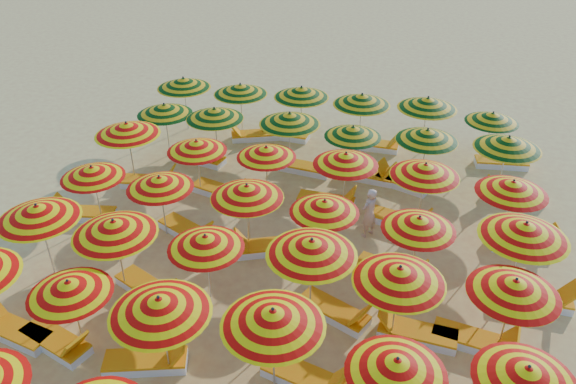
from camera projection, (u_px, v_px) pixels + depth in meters
The scene contains 65 objects.
ground at pixel (283, 252), 15.01m from camera, with size 120.00×120.00×0.00m, color #E6C866.
umbrella_7 at pixel (69, 288), 11.39m from camera, with size 2.20×2.20×1.85m.
umbrella_8 at pixel (160, 306), 10.62m from camera, with size 2.35×2.35×2.11m.
umbrella_9 at pixel (273, 318), 10.34m from camera, with size 2.47×2.47×2.12m.
umbrella_10 at pixel (397, 366), 9.61m from camera, with size 1.84×1.84×1.90m.
umbrella_11 at pixel (527, 374), 9.46m from camera, with size 2.07×2.07×1.91m.
umbrella_12 at pixel (38, 212), 13.33m from camera, with size 2.04×2.04×2.10m.
umbrella_13 at pixel (114, 228), 12.81m from camera, with size 2.54×2.54×2.09m.
umbrella_14 at pixel (206, 242), 12.68m from camera, with size 2.27×2.27×1.87m.
umbrella_15 at pixel (312, 247), 12.10m from camera, with size 2.66×2.66×2.15m.
umbrella_16 at pixel (400, 275), 11.44m from camera, with size 2.26×2.26×2.07m.
umbrella_17 at pixel (515, 287), 11.23m from camera, with size 1.89×1.89×1.99m.
umbrella_18 at pixel (92, 172), 15.39m from camera, with size 2.24×2.24×1.86m.
umbrella_19 at pixel (160, 182), 14.85m from camera, with size 2.37×2.37×1.90m.
umbrella_20 at pixel (247, 191), 14.27m from camera, with size 2.37×2.37×2.02m.
umbrella_21 at pixel (325, 206), 13.92m from camera, with size 2.28×2.28×1.87m.
umbrella_22 at pixel (419, 223), 13.26m from camera, with size 2.36×2.36×1.89m.
umbrella_23 at pixel (525, 230), 12.64m from camera, with size 2.45×2.45×2.15m.
umbrella_24 at pixel (127, 129), 17.19m from camera, with size 2.65×2.65×2.13m.
umbrella_25 at pixel (197, 146), 16.65m from camera, with size 2.26×2.26×1.90m.
umbrella_26 at pixel (266, 152), 16.39m from camera, with size 2.30×2.30×1.87m.
umbrella_27 at pixel (346, 159), 15.81m from camera, with size 2.12×2.12×1.98m.
umbrella_28 at pixel (425, 170), 15.20m from camera, with size 1.97×1.97×2.03m.
umbrella_29 at pixel (513, 187), 14.52m from camera, with size 2.33×2.33×1.98m.
umbrella_30 at pixel (164, 109), 18.81m from camera, with size 2.41×2.41×1.97m.
umbrella_31 at pixel (215, 114), 18.39m from camera, with size 2.47×2.47×2.02m.
umbrella_32 at pixel (290, 119), 17.88m from camera, with size 2.62×2.62×2.10m.
umbrella_33 at pixel (353, 132), 17.48m from camera, with size 1.89×1.89×1.90m.
umbrella_34 at pixel (427, 135), 17.03m from camera, with size 2.49×2.49×2.03m.
umbrella_35 at pixel (508, 143), 16.45m from camera, with size 2.47×2.47×2.09m.
umbrella_36 at pixel (184, 83), 20.58m from camera, with size 2.18×2.18×2.09m.
umbrella_37 at pixel (240, 89), 20.12m from camera, with size 2.18×2.18×2.07m.
umbrella_38 at pixel (301, 92), 19.82m from camera, with size 2.41×2.41×2.09m.
umbrella_39 at pixel (362, 100), 19.21m from camera, with size 2.33×2.33×2.11m.
umbrella_40 at pixel (428, 103), 18.88m from camera, with size 2.43×2.43×2.14m.
umbrella_41 at pixel (492, 117), 18.48m from camera, with size 2.29×2.29×1.86m.
lounger_3 at pixel (14, 331), 12.38m from camera, with size 1.81×0.89×0.69m.
lounger_4 at pixel (57, 342), 12.11m from camera, with size 1.83×1.06×0.69m.
lounger_5 at pixel (148, 361), 11.65m from camera, with size 1.83×1.10×0.69m.
lounger_6 at pixel (306, 378), 11.29m from camera, with size 1.82×0.97×0.69m.
lounger_9 at pixel (148, 288), 13.58m from camera, with size 1.82×1.22×0.69m.
lounger_10 at pixel (335, 311), 12.89m from camera, with size 1.82×1.22×0.69m.
lounger_11 at pixel (415, 333), 12.34m from camera, with size 1.76×0.68×0.69m.
lounger_12 at pixel (475, 340), 12.15m from camera, with size 1.80×0.84×0.69m.
lounger_13 at pixel (84, 213), 16.32m from camera, with size 1.81×0.92×0.69m.
lounger_14 at pixel (187, 231), 15.60m from camera, with size 1.82×1.25×0.69m.
lounger_15 at pixel (267, 247), 14.96m from camera, with size 1.82×1.25×0.69m.
lounger_16 at pixel (391, 272), 14.10m from camera, with size 1.83×1.05×0.69m.
lounger_17 at pixel (536, 298), 13.28m from camera, with size 1.73×0.58×0.69m.
lounger_18 at pixel (150, 181), 17.87m from camera, with size 1.81×0.90×0.69m.
lounger_19 at pixel (220, 191), 17.39m from camera, with size 1.82×0.99×0.69m.
lounger_20 at pixel (250, 196), 17.13m from camera, with size 1.83×1.13×0.69m.
lounger_21 at pixel (327, 201), 16.89m from camera, with size 1.74×0.60×0.69m.
lounger_22 at pixel (400, 221), 16.01m from camera, with size 1.82×0.99×0.69m.
lounger_23 at pixel (524, 243), 15.12m from camera, with size 1.81×0.89×0.69m.
lounger_24 at pixel (202, 158), 19.20m from camera, with size 1.81×0.92×0.69m.
lounger_25 at pixel (307, 168), 18.61m from camera, with size 1.79×0.78×0.69m.
lounger_26 at pixel (369, 176), 18.19m from camera, with size 1.79×0.77×0.69m.
lounger_27 at pixel (401, 182), 17.83m from camera, with size 1.83×1.15×0.69m.
lounger_28 at pixel (514, 195), 17.16m from camera, with size 1.80×0.82×0.69m.
lounger_29 at pixel (253, 135), 20.71m from camera, with size 1.82×1.21×0.69m.
lounger_30 at pixel (285, 134), 20.79m from camera, with size 1.77×0.71×0.69m.
lounger_31 at pixel (375, 145), 20.03m from camera, with size 1.74×0.61×0.69m.
lounger_32 at pixel (503, 162), 18.94m from camera, with size 1.80×0.82×0.69m.
beachgoer_a at pixel (369, 213), 15.29m from camera, with size 0.54×0.36×1.48m, color tan.
Camera 1 is at (3.19, -11.47, 9.29)m, focal length 35.00 mm.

